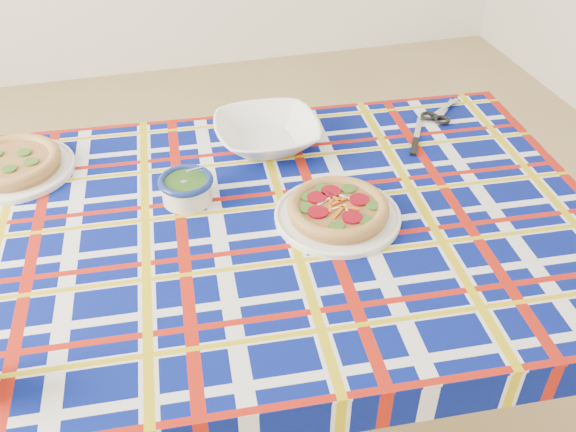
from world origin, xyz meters
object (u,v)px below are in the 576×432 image
object	(u,v)px
pesto_bowl	(186,187)
serving_bowl	(267,134)
dining_table	(253,248)
main_focaccia_plate	(338,208)

from	to	relation	value
pesto_bowl	serving_bowl	world-z (taller)	pesto_bowl
dining_table	serving_bowl	size ratio (longest dim) A/B	6.02
dining_table	pesto_bowl	size ratio (longest dim) A/B	12.91
main_focaccia_plate	pesto_bowl	bearing A→B (deg)	153.70
dining_table	pesto_bowl	world-z (taller)	pesto_bowl
main_focaccia_plate	serving_bowl	distance (m)	0.33
serving_bowl	pesto_bowl	bearing A→B (deg)	-140.54
dining_table	main_focaccia_plate	bearing A→B (deg)	-7.40
serving_bowl	main_focaccia_plate	bearing A→B (deg)	-77.25
dining_table	serving_bowl	bearing A→B (deg)	74.91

